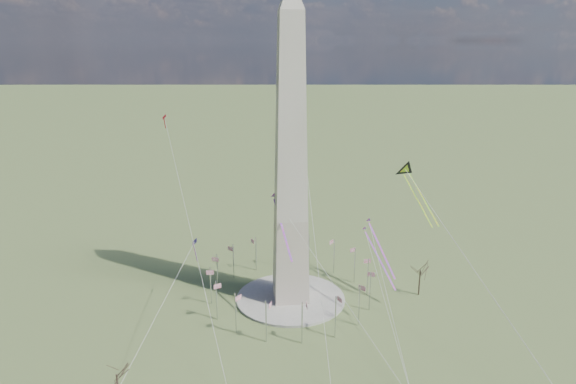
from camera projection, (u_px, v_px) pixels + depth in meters
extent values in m
plane|color=#4D6432|center=(291.00, 299.00, 170.34)|extent=(2000.00, 2000.00, 0.00)
cylinder|color=#A7A299|center=(291.00, 298.00, 170.22)|extent=(36.00, 36.00, 0.80)
cylinder|color=silver|center=(368.00, 277.00, 171.45)|extent=(0.36, 0.36, 13.00)
cube|color=#AA1634|center=(367.00, 261.00, 171.19)|extent=(2.40, 0.08, 1.50)
cylinder|color=silver|center=(355.00, 265.00, 180.70)|extent=(0.36, 0.36, 13.00)
cube|color=#AA1634|center=(353.00, 250.00, 180.29)|extent=(2.25, 0.99, 1.50)
cylinder|color=silver|center=(334.00, 256.00, 188.09)|extent=(0.36, 0.36, 13.00)
cube|color=#AA1634|center=(331.00, 242.00, 187.36)|extent=(1.75, 1.75, 1.50)
cylinder|color=silver|center=(309.00, 251.00, 192.50)|extent=(0.36, 0.36, 13.00)
cube|color=#AA1634|center=(306.00, 238.00, 191.34)|extent=(0.99, 2.25, 1.50)
cylinder|color=silver|center=(282.00, 251.00, 193.25)|extent=(0.36, 0.36, 13.00)
cube|color=#AA1634|center=(279.00, 238.00, 191.60)|extent=(0.08, 2.40, 1.50)
cylinder|color=silver|center=(256.00, 254.00, 190.24)|extent=(0.36, 0.36, 13.00)
cube|color=#AA1634|center=(253.00, 241.00, 188.12)|extent=(0.99, 2.25, 1.50)
cylinder|color=silver|center=(233.00, 261.00, 183.91)|extent=(0.36, 0.36, 13.00)
cube|color=#AA1634|center=(230.00, 249.00, 181.43)|extent=(1.75, 1.75, 1.50)
cylinder|color=silver|center=(217.00, 272.00, 175.24)|extent=(0.36, 0.36, 13.00)
cube|color=#AA1634|center=(215.00, 259.00, 172.54)|extent=(2.25, 0.99, 1.50)
cylinder|color=silver|center=(211.00, 286.00, 165.54)|extent=(0.36, 0.36, 13.00)
cube|color=#AA1634|center=(210.00, 272.00, 162.80)|extent=(2.40, 0.08, 1.50)
cylinder|color=silver|center=(217.00, 300.00, 156.29)|extent=(0.36, 0.36, 13.00)
cube|color=#AA1634|center=(217.00, 286.00, 153.70)|extent=(2.25, 0.99, 1.50)
cylinder|color=silver|center=(236.00, 313.00, 148.90)|extent=(0.36, 0.36, 13.00)
cube|color=#AA1634|center=(238.00, 298.00, 146.62)|extent=(1.75, 1.75, 1.50)
cylinder|color=silver|center=(266.00, 321.00, 144.49)|extent=(0.36, 0.36, 13.00)
cube|color=#AA1634|center=(270.00, 305.00, 142.65)|extent=(0.99, 2.25, 1.50)
cylinder|color=silver|center=(302.00, 323.00, 143.74)|extent=(0.36, 0.36, 13.00)
cube|color=#AA1634|center=(307.00, 306.00, 142.38)|extent=(0.08, 2.40, 1.50)
cylinder|color=silver|center=(335.00, 317.00, 146.75)|extent=(0.36, 0.36, 13.00)
cube|color=#AA1634|center=(340.00, 299.00, 145.86)|extent=(0.99, 2.25, 1.50)
cylinder|color=silver|center=(359.00, 306.00, 153.08)|extent=(0.36, 0.36, 13.00)
cube|color=#AA1634|center=(362.00, 288.00, 152.56)|extent=(1.75, 1.75, 1.50)
cylinder|color=silver|center=(370.00, 291.00, 161.75)|extent=(0.36, 0.36, 13.00)
cube|color=#AA1634|center=(371.00, 274.00, 161.45)|extent=(2.25, 0.99, 1.50)
cylinder|color=#433629|center=(419.00, 282.00, 172.21)|extent=(0.46, 0.46, 9.01)
cube|color=yellow|center=(424.00, 199.00, 163.36)|extent=(4.45, 17.51, 12.53)
cube|color=yellow|center=(418.00, 200.00, 162.62)|extent=(4.45, 17.51, 12.53)
cube|color=navy|center=(195.00, 242.00, 161.39)|extent=(1.49, 2.44, 2.14)
cube|color=#FF2859|center=(195.00, 252.00, 162.39)|extent=(1.04, 2.68, 7.38)
cube|color=#FF2859|center=(382.00, 250.00, 156.95)|extent=(4.01, 17.75, 11.26)
cube|color=#FF2859|center=(283.00, 229.00, 155.63)|extent=(3.78, 20.43, 12.89)
cube|color=#FF2859|center=(380.00, 260.00, 172.25)|extent=(5.86, 20.12, 12.94)
cube|color=red|center=(164.00, 117.00, 177.54)|extent=(1.55, 1.83, 1.79)
cube|color=red|center=(165.00, 123.00, 178.09)|extent=(0.47, 1.56, 4.11)
cube|color=white|center=(299.00, 98.00, 189.77)|extent=(1.25, 1.84, 1.43)
cube|color=white|center=(299.00, 102.00, 190.21)|extent=(0.94, 1.13, 3.26)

